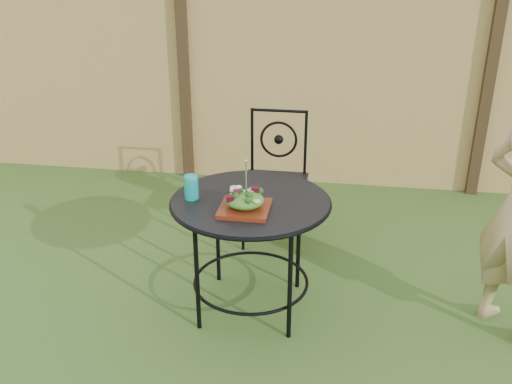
# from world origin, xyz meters

# --- Properties ---
(ground) EXTENTS (60.00, 60.00, 0.00)m
(ground) POSITION_xyz_m (0.00, 0.00, 0.00)
(ground) COLOR #204315
(ground) RESTS_ON ground
(fence) EXTENTS (8.00, 0.12, 1.90)m
(fence) POSITION_xyz_m (-0.00, 2.19, 0.95)
(fence) COLOR tan
(fence) RESTS_ON ground
(patio_table) EXTENTS (0.92, 0.92, 0.72)m
(patio_table) POSITION_xyz_m (-0.35, 0.13, 0.59)
(patio_table) COLOR black
(patio_table) RESTS_ON ground
(patio_chair) EXTENTS (0.46, 0.46, 0.95)m
(patio_chair) POSITION_xyz_m (-0.33, 1.07, 0.50)
(patio_chair) COLOR black
(patio_chair) RESTS_ON ground
(salad_plate) EXTENTS (0.27, 0.27, 0.02)m
(salad_plate) POSITION_xyz_m (-0.36, -0.02, 0.74)
(salad_plate) COLOR #4C180A
(salad_plate) RESTS_ON patio_table
(salad) EXTENTS (0.21, 0.21, 0.08)m
(salad) POSITION_xyz_m (-0.36, -0.02, 0.79)
(salad) COLOR #235614
(salad) RESTS_ON salad_plate
(fork) EXTENTS (0.01, 0.01, 0.18)m
(fork) POSITION_xyz_m (-0.35, -0.02, 0.92)
(fork) COLOR silver
(fork) RESTS_ON salad
(drinking_glass) EXTENTS (0.08, 0.08, 0.14)m
(drinking_glass) POSITION_xyz_m (-0.69, 0.09, 0.79)
(drinking_glass) COLOR #0EA8A2
(drinking_glass) RESTS_ON patio_table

